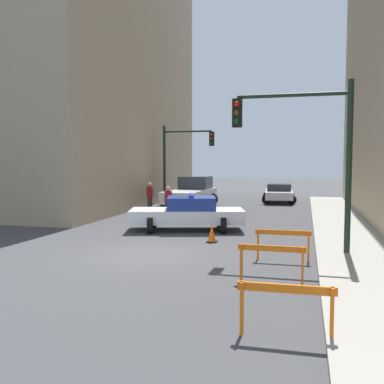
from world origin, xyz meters
The scene contains 14 objects.
ground_plane centered at (0.00, 0.00, 0.00)m, with size 120.00×120.00×0.00m, color #424244.
sidewalk_right centered at (6.20, 0.00, 0.06)m, with size 2.40×44.00×0.12m.
building_corner_left centered at (-12.00, 14.00, 12.74)m, with size 14.00×20.00×25.47m.
traffic_light_near centered at (4.73, 1.38, 3.53)m, with size 3.64×0.35×5.20m.
traffic_light_far centered at (-3.30, 14.60, 3.40)m, with size 3.44×0.35×5.20m.
police_car centered at (-0.08, 4.85, 0.72)m, with size 5.02×3.10×1.52m.
white_truck centered at (-2.25, 13.54, 0.91)m, with size 2.83×5.50×1.90m.
parked_car_near centered at (2.87, 17.96, 0.67)m, with size 2.48×4.42×1.31m.
pedestrian_crossing centered at (-1.84, 7.55, 0.86)m, with size 0.49×0.49×1.66m.
pedestrian_corner centered at (-3.97, 10.68, 0.86)m, with size 0.42×0.42×1.66m.
barrier_front centered at (4.37, -5.28, 0.62)m, with size 1.60×0.20×0.90m.
barrier_mid centered at (3.90, -2.10, 0.62)m, with size 1.60×0.16×0.90m.
barrier_back centered at (4.04, 0.26, 0.62)m, with size 1.60×0.19×0.90m.
traffic_cone centered at (1.45, 2.49, 0.32)m, with size 0.36×0.36×0.66m.
Camera 1 is at (4.64, -12.27, 2.91)m, focal length 40.00 mm.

